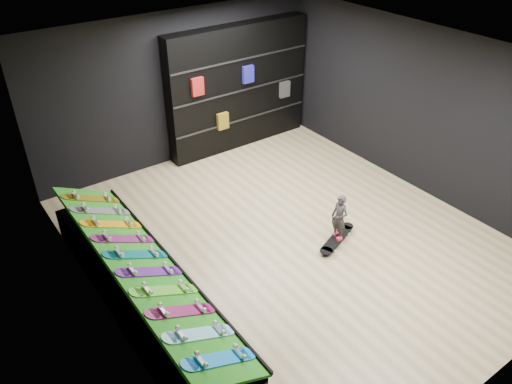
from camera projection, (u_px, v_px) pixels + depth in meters
floor at (288, 239)px, 8.20m from camera, size 6.00×7.00×0.01m
ceiling at (296, 59)px, 6.57m from camera, size 6.00×7.00×0.01m
wall_back at (178, 89)px, 9.77m from camera, size 6.00×0.02×3.00m
wall_front at (512, 296)px, 5.00m from camera, size 6.00×0.02×3.00m
wall_left at (95, 231)px, 5.91m from camera, size 0.02×7.00×3.00m
wall_right at (422, 111)px, 8.86m from camera, size 0.02×7.00×3.00m
display_rack at (143, 292)px, 6.81m from camera, size 0.90×4.50×0.50m
turf_ramp at (142, 265)px, 6.59m from camera, size 0.92×4.50×0.46m
back_shelving at (238, 87)px, 10.39m from camera, size 3.23×0.38×2.59m
floor_skateboard at (337, 239)px, 8.11m from camera, size 0.99×0.55×0.09m
child at (339, 226)px, 7.95m from camera, size 0.15×0.19×0.48m
display_board_0 at (220, 359)px, 5.28m from camera, size 0.93×0.22×0.50m
display_board_1 at (199, 334)px, 5.57m from camera, size 0.93×0.22×0.50m
display_board_2 at (181, 311)px, 5.86m from camera, size 0.93×0.22×0.50m
display_board_3 at (165, 290)px, 6.15m from camera, size 0.93×0.22×0.50m
display_board_4 at (150, 272)px, 6.43m from camera, size 0.93×0.22×0.50m
display_board_5 at (136, 254)px, 6.72m from camera, size 0.93×0.22×0.50m
display_board_6 at (123, 239)px, 7.01m from camera, size 0.93×0.22×0.50m
display_board_7 at (112, 224)px, 7.30m from camera, size 0.93×0.22×0.50m
display_board_8 at (101, 211)px, 7.59m from camera, size 0.93×0.22×0.50m
display_board_9 at (91, 198)px, 7.87m from camera, size 0.93×0.22×0.50m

